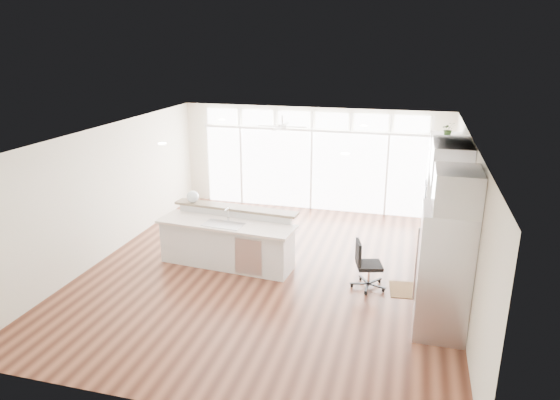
# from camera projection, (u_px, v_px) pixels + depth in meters

# --- Properties ---
(floor) EXTENTS (7.00, 8.00, 0.02)m
(floor) POSITION_uv_depth(u_px,v_px,m) (270.00, 271.00, 9.81)
(floor) COLOR #472115
(floor) RESTS_ON ground
(ceiling) EXTENTS (7.00, 8.00, 0.02)m
(ceiling) POSITION_uv_depth(u_px,v_px,m) (269.00, 135.00, 8.98)
(ceiling) COLOR white
(ceiling) RESTS_ON wall_back
(wall_back) EXTENTS (7.00, 0.04, 2.70)m
(wall_back) POSITION_uv_depth(u_px,v_px,m) (312.00, 159.00, 13.07)
(wall_back) COLOR silver
(wall_back) RESTS_ON floor
(wall_front) EXTENTS (7.00, 0.04, 2.70)m
(wall_front) POSITION_uv_depth(u_px,v_px,m) (173.00, 312.00, 5.72)
(wall_front) COLOR silver
(wall_front) RESTS_ON floor
(wall_left) EXTENTS (0.04, 8.00, 2.70)m
(wall_left) POSITION_uv_depth(u_px,v_px,m) (107.00, 192.00, 10.26)
(wall_left) COLOR silver
(wall_left) RESTS_ON floor
(wall_right) EXTENTS (0.04, 8.00, 2.70)m
(wall_right) POSITION_uv_depth(u_px,v_px,m) (466.00, 222.00, 8.53)
(wall_right) COLOR silver
(wall_right) RESTS_ON floor
(glass_wall) EXTENTS (5.80, 0.06, 2.08)m
(glass_wall) POSITION_uv_depth(u_px,v_px,m) (312.00, 171.00, 13.11)
(glass_wall) COLOR white
(glass_wall) RESTS_ON wall_back
(transom_row) EXTENTS (5.90, 0.06, 0.40)m
(transom_row) POSITION_uv_depth(u_px,v_px,m) (313.00, 120.00, 12.70)
(transom_row) COLOR white
(transom_row) RESTS_ON wall_back
(desk_window) EXTENTS (0.04, 0.85, 0.85)m
(desk_window) POSITION_uv_depth(u_px,v_px,m) (464.00, 206.00, 8.76)
(desk_window) COLOR white
(desk_window) RESTS_ON wall_right
(ceiling_fan) EXTENTS (1.16, 1.16, 0.32)m
(ceiling_fan) POSITION_uv_depth(u_px,v_px,m) (282.00, 122.00, 11.75)
(ceiling_fan) COLOR white
(ceiling_fan) RESTS_ON ceiling
(recessed_lights) EXTENTS (3.40, 3.00, 0.02)m
(recessed_lights) POSITION_uv_depth(u_px,v_px,m) (272.00, 134.00, 9.17)
(recessed_lights) COLOR #EFE2CB
(recessed_lights) RESTS_ON ceiling
(oven_cabinet) EXTENTS (0.64, 1.20, 2.50)m
(oven_cabinet) POSITION_uv_depth(u_px,v_px,m) (441.00, 196.00, 10.30)
(oven_cabinet) COLOR silver
(oven_cabinet) RESTS_ON floor
(desk_nook) EXTENTS (0.72, 1.30, 0.76)m
(desk_nook) POSITION_uv_depth(u_px,v_px,m) (438.00, 264.00, 9.20)
(desk_nook) COLOR silver
(desk_nook) RESTS_ON floor
(upper_cabinets) EXTENTS (0.64, 1.30, 0.64)m
(upper_cabinets) POSITION_uv_depth(u_px,v_px,m) (451.00, 160.00, 8.58)
(upper_cabinets) COLOR silver
(upper_cabinets) RESTS_ON wall_right
(refrigerator) EXTENTS (0.76, 0.90, 2.00)m
(refrigerator) POSITION_uv_depth(u_px,v_px,m) (444.00, 272.00, 7.49)
(refrigerator) COLOR silver
(refrigerator) RESTS_ON floor
(fridge_cabinet) EXTENTS (0.64, 0.90, 0.60)m
(fridge_cabinet) POSITION_uv_depth(u_px,v_px,m) (457.00, 190.00, 7.08)
(fridge_cabinet) COLOR silver
(fridge_cabinet) RESTS_ON wall_right
(framed_photos) EXTENTS (0.06, 0.22, 0.80)m
(framed_photos) POSITION_uv_depth(u_px,v_px,m) (460.00, 203.00, 9.37)
(framed_photos) COLOR black
(framed_photos) RESTS_ON wall_right
(kitchen_island) EXTENTS (2.85, 1.29, 1.10)m
(kitchen_island) POSITION_uv_depth(u_px,v_px,m) (226.00, 240.00, 9.90)
(kitchen_island) COLOR silver
(kitchen_island) RESTS_ON floor
(rug) EXTENTS (0.97, 0.75, 0.01)m
(rug) POSITION_uv_depth(u_px,v_px,m) (415.00, 291.00, 9.02)
(rug) COLOR #3D2613
(rug) RESTS_ON floor
(office_chair) EXTENTS (0.56, 0.54, 0.90)m
(office_chair) POSITION_uv_depth(u_px,v_px,m) (369.00, 265.00, 9.02)
(office_chair) COLOR black
(office_chair) RESTS_ON floor
(fishbowl) EXTENTS (0.30, 0.30, 0.25)m
(fishbowl) POSITION_uv_depth(u_px,v_px,m) (193.00, 197.00, 10.36)
(fishbowl) COLOR silver
(fishbowl) RESTS_ON kitchen_island
(monitor) EXTENTS (0.10, 0.50, 0.42)m
(monitor) POSITION_uv_depth(u_px,v_px,m) (436.00, 234.00, 9.04)
(monitor) COLOR black
(monitor) RESTS_ON desk_nook
(keyboard) EXTENTS (0.14, 0.33, 0.02)m
(keyboard) POSITION_uv_depth(u_px,v_px,m) (425.00, 244.00, 9.14)
(keyboard) COLOR white
(keyboard) RESTS_ON desk_nook
(potted_plant) EXTENTS (0.30, 0.32, 0.22)m
(potted_plant) POSITION_uv_depth(u_px,v_px,m) (448.00, 131.00, 9.88)
(potted_plant) COLOR #375C27
(potted_plant) RESTS_ON oven_cabinet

